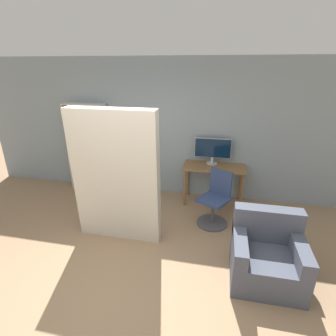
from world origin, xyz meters
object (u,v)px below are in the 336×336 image
(monitor, at_px, (213,149))
(armchair, at_px, (266,255))
(office_chair, at_px, (215,203))
(bookshelf, at_px, (85,146))
(mattress_near, at_px, (116,178))

(monitor, xyz_separation_m, armchair, (0.81, -1.98, -0.73))
(office_chair, xyz_separation_m, bookshelf, (-2.80, 0.88, 0.56))
(office_chair, bearing_deg, monitor, 98.06)
(monitor, height_order, mattress_near, mattress_near)
(office_chair, height_order, armchair, office_chair)
(monitor, distance_m, armchair, 2.26)
(bookshelf, relative_size, armchair, 2.15)
(monitor, bearing_deg, office_chair, -81.94)
(armchair, bearing_deg, mattress_near, 169.09)
(mattress_near, bearing_deg, armchair, -10.91)
(bookshelf, bearing_deg, mattress_near, -49.11)
(office_chair, distance_m, bookshelf, 2.99)
(monitor, distance_m, office_chair, 1.10)
(monitor, xyz_separation_m, office_chair, (0.12, -0.87, -0.67))
(office_chair, height_order, mattress_near, mattress_near)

